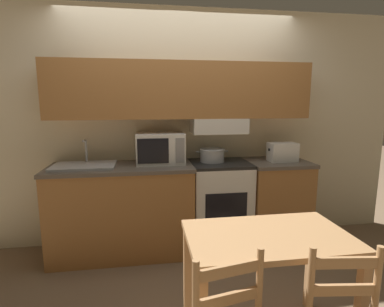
% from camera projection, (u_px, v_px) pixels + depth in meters
% --- Properties ---
extents(ground_plane, '(16.00, 16.00, 0.00)m').
position_uv_depth(ground_plane, '(181.00, 236.00, 3.53)').
color(ground_plane, '#7F664C').
extents(wall_back, '(5.08, 0.38, 2.55)m').
position_uv_depth(wall_back, '(182.00, 113.00, 3.23)').
color(wall_back, beige).
rests_on(wall_back, ground_plane).
extents(lower_counter_main, '(1.44, 0.59, 0.94)m').
position_uv_depth(lower_counter_main, '(123.00, 210.00, 3.08)').
color(lower_counter_main, '#A36B38').
rests_on(lower_counter_main, ground_plane).
extents(lower_counter_right_stub, '(0.65, 0.59, 0.94)m').
position_uv_depth(lower_counter_right_stub, '(275.00, 202.00, 3.33)').
color(lower_counter_right_stub, '#A36B38').
rests_on(lower_counter_right_stub, ground_plane).
extents(stove_range, '(0.61, 0.55, 0.94)m').
position_uv_depth(stove_range, '(220.00, 204.00, 3.25)').
color(stove_range, white).
rests_on(stove_range, ground_plane).
extents(cooking_pot, '(0.35, 0.27, 0.14)m').
position_uv_depth(cooking_pot, '(212.00, 155.00, 3.19)').
color(cooking_pot, '#B7BABF').
rests_on(cooking_pot, stove_range).
extents(microwave, '(0.49, 0.37, 0.32)m').
position_uv_depth(microwave, '(160.00, 148.00, 3.11)').
color(microwave, white).
rests_on(microwave, lower_counter_main).
extents(toaster, '(0.30, 0.19, 0.20)m').
position_uv_depth(toaster, '(282.00, 152.00, 3.21)').
color(toaster, white).
rests_on(toaster, lower_counter_right_stub).
extents(sink_basin, '(0.60, 0.39, 0.26)m').
position_uv_depth(sink_basin, '(84.00, 165.00, 2.94)').
color(sink_basin, '#B7BABF').
rests_on(sink_basin, lower_counter_main).
extents(dining_table, '(1.02, 0.62, 0.76)m').
position_uv_depth(dining_table, '(267.00, 253.00, 1.89)').
color(dining_table, tan).
rests_on(dining_table, ground_plane).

